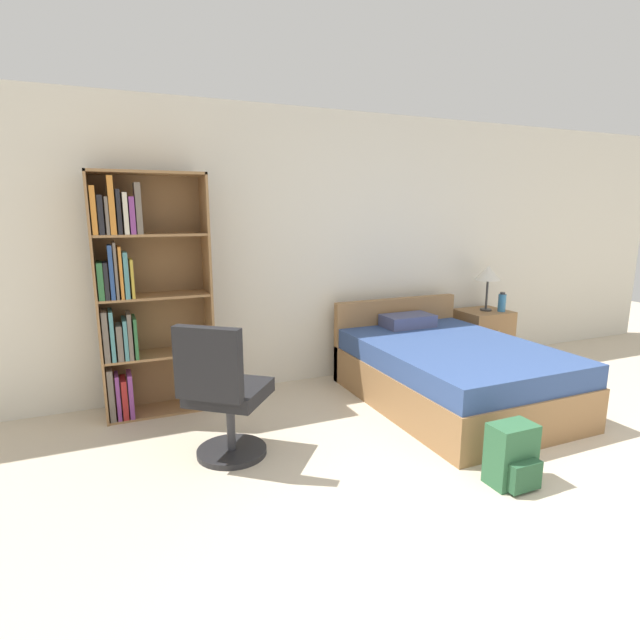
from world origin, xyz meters
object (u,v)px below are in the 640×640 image
Objects in this scene: bed at (448,371)px; office_chair at (224,396)px; table_lamp at (488,274)px; backpack_green at (512,456)px; bookshelf at (138,294)px; nightstand at (482,337)px; water_bottle at (502,302)px.

bed is 1.99× the size of office_chair.
table_lamp reaches higher than office_chair.
office_chair reaches higher than backpack_green.
nightstand is (3.57, -0.01, -0.72)m from bookshelf.
table_lamp is 2.34× the size of water_bottle.
nightstand is at bearing 158.14° from table_lamp.
water_bottle is 2.67m from backpack_green.
bed reaches higher than backpack_green.
office_chair is at bearing -163.65° from water_bottle.
bookshelf reaches higher than bed.
water_bottle is (1.21, 0.68, 0.42)m from bed.
bookshelf is 9.35× the size of water_bottle.
nightstand is 2.85× the size of water_bottle.
bed is at bearing -150.85° from water_bottle.
bookshelf is at bearing 111.41° from office_chair.
bookshelf is 1.01× the size of bed.
table_lamp is at bearing 138.27° from water_bottle.
office_chair is at bearing -161.29° from table_lamp.
nightstand is at bearing -0.12° from bookshelf.
water_bottle is at bearing 29.15° from bed.
water_bottle is at bearing 16.35° from office_chair.
bookshelf is at bearing 178.11° from water_bottle.
table_lamp is at bearing -21.86° from nightstand.
backpack_green is (1.56, -1.01, -0.28)m from office_chair.
table_lamp is at bearing 18.71° from office_chair.
backpack_green is at bearing -127.54° from table_lamp.
bed is at bearing -17.77° from bookshelf.
nightstand reaches higher than backpack_green.
bed is 1.33m from nightstand.
bed is at bearing 7.87° from office_chair.
backpack_green is at bearing -131.08° from water_bottle.
bookshelf is at bearing 133.37° from backpack_green.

